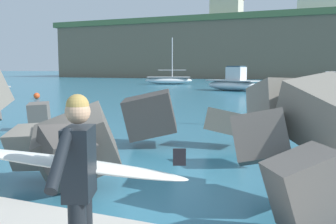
{
  "coord_description": "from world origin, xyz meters",
  "views": [
    {
      "loc": [
        3.59,
        -6.03,
        2.23
      ],
      "look_at": [
        0.85,
        0.5,
        1.4
      ],
      "focal_mm": 40.48,
      "sensor_mm": 36.0,
      "label": 1
    }
  ],
  "objects_px": {
    "station_building_central": "(227,11)",
    "surfer_with_board": "(79,178)",
    "boat_near_right": "(169,80)",
    "boat_mid_centre": "(233,83)",
    "station_building_west": "(318,0)",
    "mooring_buoy_middle": "(77,106)",
    "mooring_buoy_inner": "(37,96)"
  },
  "relations": [
    {
      "from": "boat_near_right",
      "to": "station_building_central",
      "type": "xyz_separation_m",
      "value": [
        -3.82,
        46.28,
        15.51
      ]
    },
    {
      "from": "mooring_buoy_middle",
      "to": "station_building_west",
      "type": "height_order",
      "value": "station_building_west"
    },
    {
      "from": "mooring_buoy_middle",
      "to": "station_building_west",
      "type": "distance_m",
      "value": 69.83
    },
    {
      "from": "station_building_central",
      "to": "surfer_with_board",
      "type": "bearing_deg",
      "value": -76.61
    },
    {
      "from": "station_building_west",
      "to": "station_building_central",
      "type": "height_order",
      "value": "station_building_central"
    },
    {
      "from": "mooring_buoy_inner",
      "to": "mooring_buoy_middle",
      "type": "relative_size",
      "value": 1.0
    },
    {
      "from": "surfer_with_board",
      "to": "station_building_west",
      "type": "bearing_deg",
      "value": 90.3
    },
    {
      "from": "mooring_buoy_middle",
      "to": "mooring_buoy_inner",
      "type": "bearing_deg",
      "value": 145.81
    },
    {
      "from": "mooring_buoy_inner",
      "to": "station_building_west",
      "type": "bearing_deg",
      "value": 74.94
    },
    {
      "from": "surfer_with_board",
      "to": "mooring_buoy_inner",
      "type": "bearing_deg",
      "value": 132.69
    },
    {
      "from": "boat_mid_centre",
      "to": "mooring_buoy_middle",
      "type": "bearing_deg",
      "value": -100.9
    },
    {
      "from": "mooring_buoy_inner",
      "to": "station_building_central",
      "type": "bearing_deg",
      "value": 93.49
    },
    {
      "from": "mooring_buoy_inner",
      "to": "mooring_buoy_middle",
      "type": "xyz_separation_m",
      "value": [
        6.97,
        -4.74,
        0.0
      ]
    },
    {
      "from": "station_building_central",
      "to": "mooring_buoy_middle",
      "type": "bearing_deg",
      "value": -81.6
    },
    {
      "from": "mooring_buoy_middle",
      "to": "station_building_west",
      "type": "xyz_separation_m",
      "value": [
        9.88,
        67.34,
        15.6
      ]
    },
    {
      "from": "boat_near_right",
      "to": "station_building_west",
      "type": "height_order",
      "value": "station_building_west"
    },
    {
      "from": "mooring_buoy_inner",
      "to": "station_building_central",
      "type": "relative_size",
      "value": 0.06
    },
    {
      "from": "boat_mid_centre",
      "to": "station_building_central",
      "type": "relative_size",
      "value": 0.79
    },
    {
      "from": "boat_near_right",
      "to": "boat_mid_centre",
      "type": "xyz_separation_m",
      "value": [
        11.37,
        -11.01,
        0.19
      ]
    },
    {
      "from": "mooring_buoy_inner",
      "to": "station_building_west",
      "type": "height_order",
      "value": "station_building_west"
    },
    {
      "from": "station_building_west",
      "to": "station_building_central",
      "type": "relative_size",
      "value": 1.07
    },
    {
      "from": "station_building_west",
      "to": "station_building_central",
      "type": "xyz_separation_m",
      "value": [
        -21.26,
        9.76,
        0.25
      ]
    },
    {
      "from": "surfer_with_board",
      "to": "station_building_central",
      "type": "height_order",
      "value": "station_building_central"
    },
    {
      "from": "boat_mid_centre",
      "to": "mooring_buoy_inner",
      "type": "bearing_deg",
      "value": -125.58
    },
    {
      "from": "boat_mid_centre",
      "to": "mooring_buoy_middle",
      "type": "xyz_separation_m",
      "value": [
        -3.82,
        -19.81,
        -0.54
      ]
    },
    {
      "from": "boat_near_right",
      "to": "mooring_buoy_middle",
      "type": "xyz_separation_m",
      "value": [
        7.56,
        -30.82,
        -0.34
      ]
    },
    {
      "from": "surfer_with_board",
      "to": "station_building_west",
      "type": "height_order",
      "value": "station_building_west"
    },
    {
      "from": "surfer_with_board",
      "to": "mooring_buoy_inner",
      "type": "height_order",
      "value": "surfer_with_board"
    },
    {
      "from": "boat_near_right",
      "to": "station_building_central",
      "type": "distance_m",
      "value": 48.96
    },
    {
      "from": "mooring_buoy_inner",
      "to": "boat_mid_centre",
      "type": "bearing_deg",
      "value": 54.42
    },
    {
      "from": "surfer_with_board",
      "to": "station_building_west",
      "type": "distance_m",
      "value": 82.64
    },
    {
      "from": "surfer_with_board",
      "to": "mooring_buoy_middle",
      "type": "bearing_deg",
      "value": 126.37
    }
  ]
}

